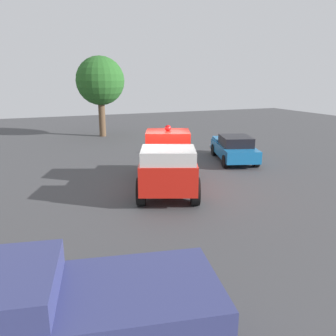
{
  "coord_description": "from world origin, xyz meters",
  "views": [
    {
      "loc": [
        -5.07,
        -13.08,
        4.6
      ],
      "look_at": [
        -0.01,
        -0.48,
        0.95
      ],
      "focal_mm": 36.1,
      "sensor_mm": 36.0,
      "label": 1
    }
  ],
  "objects_px": {
    "classic_hot_rod": "(234,148)",
    "oak_tree_left": "(100,81)",
    "vintage_fire_truck": "(168,161)",
    "spectator_seated": "(182,144)",
    "parked_pickup": "(70,318)",
    "lawn_chair_near_truck": "(180,145)",
    "lawn_chair_by_car": "(171,151)"
  },
  "relations": [
    {
      "from": "classic_hot_rod",
      "to": "oak_tree_left",
      "type": "xyz_separation_m",
      "value": [
        -5.25,
        11.06,
        3.56
      ]
    },
    {
      "from": "vintage_fire_truck",
      "to": "spectator_seated",
      "type": "xyz_separation_m",
      "value": [
        3.14,
        5.52,
        -0.5
      ]
    },
    {
      "from": "parked_pickup",
      "to": "spectator_seated",
      "type": "relative_size",
      "value": 3.92
    },
    {
      "from": "parked_pickup",
      "to": "lawn_chair_near_truck",
      "type": "height_order",
      "value": "parked_pickup"
    },
    {
      "from": "lawn_chair_by_car",
      "to": "oak_tree_left",
      "type": "relative_size",
      "value": 0.16
    },
    {
      "from": "lawn_chair_by_car",
      "to": "spectator_seated",
      "type": "height_order",
      "value": "spectator_seated"
    },
    {
      "from": "lawn_chair_by_car",
      "to": "parked_pickup",
      "type": "bearing_deg",
      "value": -118.79
    },
    {
      "from": "lawn_chair_near_truck",
      "to": "oak_tree_left",
      "type": "relative_size",
      "value": 0.16
    },
    {
      "from": "vintage_fire_truck",
      "to": "spectator_seated",
      "type": "bearing_deg",
      "value": 60.4
    },
    {
      "from": "parked_pickup",
      "to": "lawn_chair_near_truck",
      "type": "xyz_separation_m",
      "value": [
        7.99,
        13.75,
        -0.4
      ]
    },
    {
      "from": "parked_pickup",
      "to": "spectator_seated",
      "type": "xyz_separation_m",
      "value": [
        8.04,
        13.63,
        -0.29
      ]
    },
    {
      "from": "lawn_chair_near_truck",
      "to": "oak_tree_left",
      "type": "bearing_deg",
      "value": 109.5
    },
    {
      "from": "classic_hot_rod",
      "to": "lawn_chair_near_truck",
      "type": "height_order",
      "value": "classic_hot_rod"
    },
    {
      "from": "oak_tree_left",
      "to": "vintage_fire_truck",
      "type": "bearing_deg",
      "value": -90.19
    },
    {
      "from": "classic_hot_rod",
      "to": "lawn_chair_near_truck",
      "type": "relative_size",
      "value": 4.62
    },
    {
      "from": "lawn_chair_near_truck",
      "to": "spectator_seated",
      "type": "xyz_separation_m",
      "value": [
        0.05,
        -0.12,
        0.11
      ]
    },
    {
      "from": "spectator_seated",
      "to": "lawn_chair_near_truck",
      "type": "bearing_deg",
      "value": 112.6
    },
    {
      "from": "vintage_fire_truck",
      "to": "oak_tree_left",
      "type": "relative_size",
      "value": 1.02
    },
    {
      "from": "lawn_chair_near_truck",
      "to": "lawn_chair_by_car",
      "type": "xyz_separation_m",
      "value": [
        -1.1,
        -1.22,
        0.0
      ]
    },
    {
      "from": "lawn_chair_by_car",
      "to": "spectator_seated",
      "type": "distance_m",
      "value": 1.59
    },
    {
      "from": "classic_hot_rod",
      "to": "spectator_seated",
      "type": "xyz_separation_m",
      "value": [
        -2.16,
        2.35,
        -0.05
      ]
    },
    {
      "from": "classic_hot_rod",
      "to": "parked_pickup",
      "type": "relative_size",
      "value": 0.93
    },
    {
      "from": "oak_tree_left",
      "to": "classic_hot_rod",
      "type": "bearing_deg",
      "value": -64.61
    },
    {
      "from": "classic_hot_rod",
      "to": "lawn_chair_near_truck",
      "type": "distance_m",
      "value": 3.32
    },
    {
      "from": "lawn_chair_near_truck",
      "to": "lawn_chair_by_car",
      "type": "height_order",
      "value": "same"
    },
    {
      "from": "spectator_seated",
      "to": "parked_pickup",
      "type": "bearing_deg",
      "value": -120.53
    },
    {
      "from": "classic_hot_rod",
      "to": "parked_pickup",
      "type": "distance_m",
      "value": 15.21
    },
    {
      "from": "parked_pickup",
      "to": "lawn_chair_near_truck",
      "type": "relative_size",
      "value": 4.95
    },
    {
      "from": "vintage_fire_truck",
      "to": "classic_hot_rod",
      "type": "height_order",
      "value": "vintage_fire_truck"
    },
    {
      "from": "vintage_fire_truck",
      "to": "lawn_chair_near_truck",
      "type": "bearing_deg",
      "value": 61.33
    },
    {
      "from": "vintage_fire_truck",
      "to": "spectator_seated",
      "type": "distance_m",
      "value": 6.37
    },
    {
      "from": "lawn_chair_near_truck",
      "to": "lawn_chair_by_car",
      "type": "distance_m",
      "value": 1.64
    }
  ]
}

